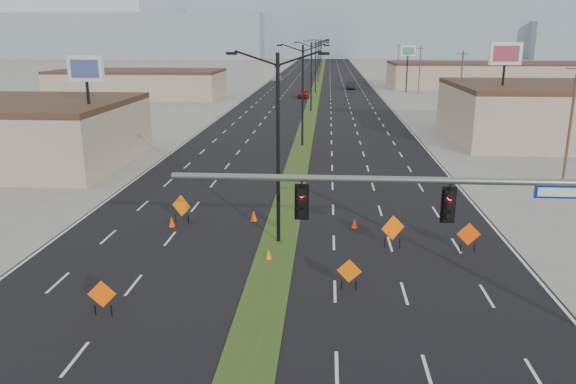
# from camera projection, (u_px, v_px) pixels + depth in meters

# --- Properties ---
(ground) EXTENTS (600.00, 600.00, 0.00)m
(ground) POSITION_uv_depth(u_px,v_px,m) (248.00, 367.00, 18.94)
(ground) COLOR gray
(ground) RESTS_ON ground
(road_surface) EXTENTS (25.00, 400.00, 0.02)m
(road_surface) POSITION_uv_depth(u_px,v_px,m) (316.00, 91.00, 115.07)
(road_surface) COLOR black
(road_surface) RESTS_ON ground
(median_strip) EXTENTS (2.00, 400.00, 0.04)m
(median_strip) POSITION_uv_depth(u_px,v_px,m) (316.00, 91.00, 115.07)
(median_strip) COLOR #2D4819
(median_strip) RESTS_ON ground
(building_sw_far) EXTENTS (30.00, 14.00, 4.50)m
(building_sw_far) POSITION_uv_depth(u_px,v_px,m) (139.00, 85.00, 102.22)
(building_sw_far) COLOR tan
(building_sw_far) RESTS_ON ground
(building_se_far) EXTENTS (44.00, 16.00, 5.00)m
(building_se_far) POSITION_uv_depth(u_px,v_px,m) (492.00, 76.00, 121.42)
(building_se_far) COLOR tan
(building_se_far) RESTS_ON ground
(mesa_west) EXTENTS (180.00, 50.00, 22.00)m
(mesa_west) POSITION_uv_depth(u_px,v_px,m) (95.00, 36.00, 293.33)
(mesa_west) COLOR #8497A4
(mesa_west) RESTS_ON ground
(mesa_center) EXTENTS (220.00, 50.00, 28.00)m
(mesa_center) POSITION_uv_depth(u_px,v_px,m) (399.00, 31.00, 300.86)
(mesa_center) COLOR #8497A4
(mesa_center) RESTS_ON ground
(mesa_backdrop) EXTENTS (140.00, 50.00, 32.00)m
(mesa_backdrop) POSITION_uv_depth(u_px,v_px,m) (273.00, 27.00, 324.32)
(mesa_backdrop) COLOR #8497A4
(mesa_backdrop) RESTS_ON ground
(signal_mast) EXTENTS (16.30, 0.60, 8.00)m
(signal_mast) POSITION_uv_depth(u_px,v_px,m) (504.00, 219.00, 19.00)
(signal_mast) COLOR slate
(signal_mast) RESTS_ON ground
(streetlight_0) EXTENTS (5.15, 0.24, 10.02)m
(streetlight_0) POSITION_uv_depth(u_px,v_px,m) (278.00, 143.00, 29.03)
(streetlight_0) COLOR black
(streetlight_0) RESTS_ON ground
(streetlight_1) EXTENTS (5.15, 0.24, 10.02)m
(streetlight_1) POSITION_uv_depth(u_px,v_px,m) (303.00, 92.00, 55.94)
(streetlight_1) COLOR black
(streetlight_1) RESTS_ON ground
(streetlight_2) EXTENTS (5.15, 0.24, 10.02)m
(streetlight_2) POSITION_uv_depth(u_px,v_px,m) (311.00, 74.00, 82.86)
(streetlight_2) COLOR black
(streetlight_2) RESTS_ON ground
(streetlight_3) EXTENTS (5.15, 0.24, 10.02)m
(streetlight_3) POSITION_uv_depth(u_px,v_px,m) (316.00, 65.00, 109.77)
(streetlight_3) COLOR black
(streetlight_3) RESTS_ON ground
(streetlight_4) EXTENTS (5.15, 0.24, 10.02)m
(streetlight_4) POSITION_uv_depth(u_px,v_px,m) (318.00, 59.00, 136.69)
(streetlight_4) COLOR black
(streetlight_4) RESTS_ON ground
(streetlight_5) EXTENTS (5.15, 0.24, 10.02)m
(streetlight_5) POSITION_uv_depth(u_px,v_px,m) (320.00, 56.00, 163.61)
(streetlight_5) COLOR black
(streetlight_5) RESTS_ON ground
(streetlight_6) EXTENTS (5.15, 0.24, 10.02)m
(streetlight_6) POSITION_uv_depth(u_px,v_px,m) (321.00, 53.00, 190.52)
(streetlight_6) COLOR black
(streetlight_6) RESTS_ON ground
(utility_pole_0) EXTENTS (1.60, 0.20, 9.00)m
(utility_pole_0) POSITION_uv_depth(u_px,v_px,m) (570.00, 124.00, 40.36)
(utility_pole_0) COLOR #4C3823
(utility_pole_0) RESTS_ON ground
(utility_pole_1) EXTENTS (1.60, 0.20, 9.00)m
(utility_pole_1) POSITION_uv_depth(u_px,v_px,m) (461.00, 84.00, 74.01)
(utility_pole_1) COLOR #4C3823
(utility_pole_1) RESTS_ON ground
(utility_pole_2) EXTENTS (1.60, 0.20, 9.00)m
(utility_pole_2) POSITION_uv_depth(u_px,v_px,m) (420.00, 70.00, 107.65)
(utility_pole_2) COLOR #4C3823
(utility_pole_2) RESTS_ON ground
(utility_pole_3) EXTENTS (1.60, 0.20, 9.00)m
(utility_pole_3) POSITION_uv_depth(u_px,v_px,m) (398.00, 62.00, 141.29)
(utility_pole_3) COLOR #4C3823
(utility_pole_3) RESTS_ON ground
(car_left) EXTENTS (1.94, 4.65, 1.57)m
(car_left) POSITION_uv_depth(u_px,v_px,m) (303.00, 93.00, 102.26)
(car_left) COLOR maroon
(car_left) RESTS_ON ground
(car_mid) EXTENTS (1.90, 5.07, 1.66)m
(car_mid) POSITION_uv_depth(u_px,v_px,m) (351.00, 85.00, 119.30)
(car_mid) COLOR black
(car_mid) RESTS_ON ground
(car_far) EXTENTS (2.49, 4.86, 1.35)m
(car_far) POSITION_uv_depth(u_px,v_px,m) (276.00, 78.00, 140.49)
(car_far) COLOR silver
(car_far) RESTS_ON ground
(construction_sign_1) EXTENTS (1.14, 0.13, 1.52)m
(construction_sign_1) POSITION_uv_depth(u_px,v_px,m) (102.00, 295.00, 22.15)
(construction_sign_1) COLOR #FF5005
(construction_sign_1) RESTS_ON ground
(construction_sign_2) EXTENTS (1.22, 0.55, 1.74)m
(construction_sign_2) POSITION_uv_depth(u_px,v_px,m) (181.00, 207.00, 33.24)
(construction_sign_2) COLOR orange
(construction_sign_2) RESTS_ON ground
(construction_sign_3) EXTENTS (1.25, 0.59, 1.80)m
(construction_sign_3) POSITION_uv_depth(u_px,v_px,m) (393.00, 229.00, 29.30)
(construction_sign_3) COLOR #FF5C05
(construction_sign_3) RESTS_ON ground
(construction_sign_4) EXTENTS (1.08, 0.16, 1.44)m
(construction_sign_4) POSITION_uv_depth(u_px,v_px,m) (349.00, 272.00, 24.46)
(construction_sign_4) COLOR #E85D04
(construction_sign_4) RESTS_ON ground
(construction_sign_5) EXTENTS (1.21, 0.09, 1.62)m
(construction_sign_5) POSITION_uv_depth(u_px,v_px,m) (469.00, 235.00, 28.69)
(construction_sign_5) COLOR #FA4005
(construction_sign_5) RESTS_ON ground
(cone_0) EXTENTS (0.32, 0.32, 0.54)m
(cone_0) POSITION_uv_depth(u_px,v_px,m) (269.00, 255.00, 27.96)
(cone_0) COLOR orange
(cone_0) RESTS_ON ground
(cone_1) EXTENTS (0.51, 0.51, 0.66)m
(cone_1) POSITION_uv_depth(u_px,v_px,m) (254.00, 216.00, 33.82)
(cone_1) COLOR #FF4805
(cone_1) RESTS_ON ground
(cone_2) EXTENTS (0.42, 0.42, 0.59)m
(cone_2) POSITION_uv_depth(u_px,v_px,m) (355.00, 223.00, 32.61)
(cone_2) COLOR #F93305
(cone_2) RESTS_ON ground
(cone_3) EXTENTS (0.45, 0.45, 0.63)m
(cone_3) POSITION_uv_depth(u_px,v_px,m) (172.00, 222.00, 32.78)
(cone_3) COLOR #F13605
(cone_3) RESTS_ON ground
(pole_sign_west) EXTENTS (3.06, 0.78, 9.31)m
(pole_sign_west) POSITION_uv_depth(u_px,v_px,m) (86.00, 78.00, 44.95)
(pole_sign_west) COLOR black
(pole_sign_west) RESTS_ON ground
(pole_sign_east_near) EXTENTS (3.35, 0.87, 10.24)m
(pole_sign_east_near) POSITION_uv_depth(u_px,v_px,m) (505.00, 61.00, 56.50)
(pole_sign_east_near) COLOR black
(pole_sign_east_near) RESTS_ON ground
(pole_sign_east_far) EXTENTS (2.97, 0.93, 9.09)m
(pole_sign_east_far) POSITION_uv_depth(u_px,v_px,m) (408.00, 54.00, 110.65)
(pole_sign_east_far) COLOR black
(pole_sign_east_far) RESTS_ON ground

